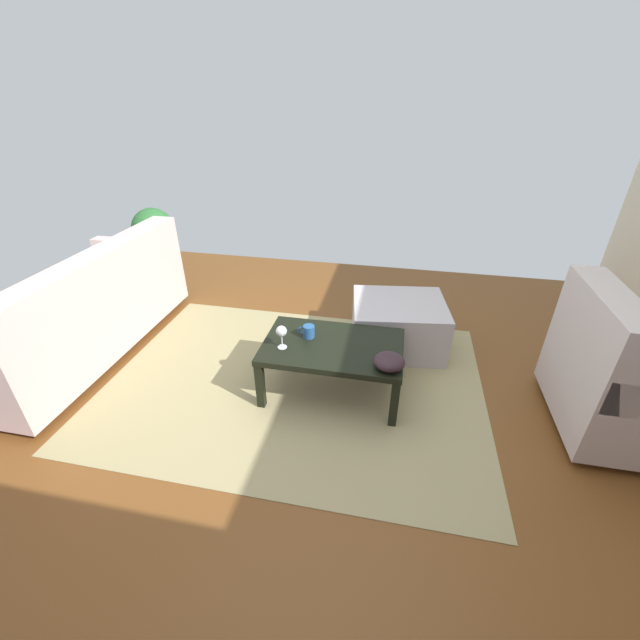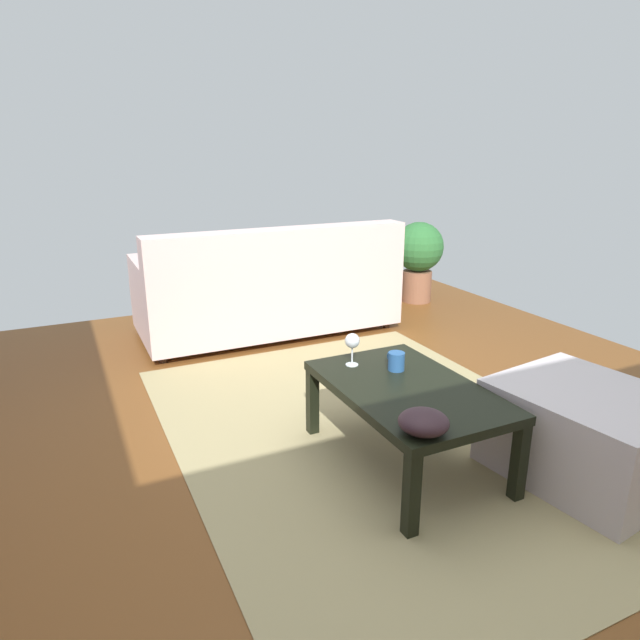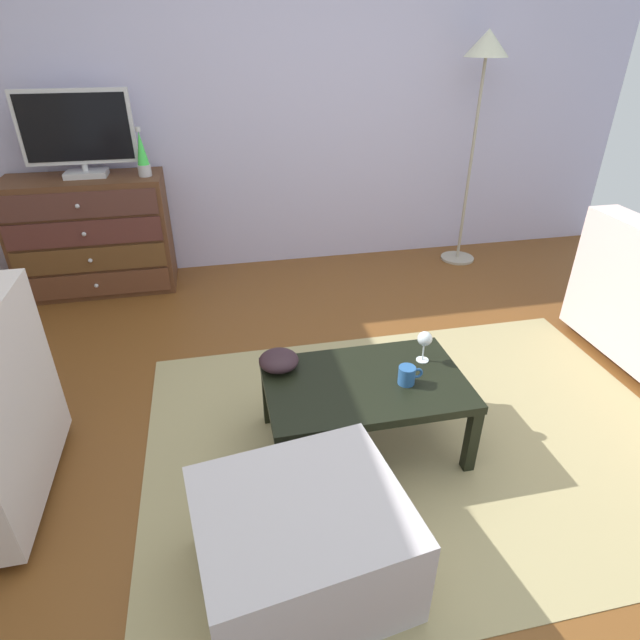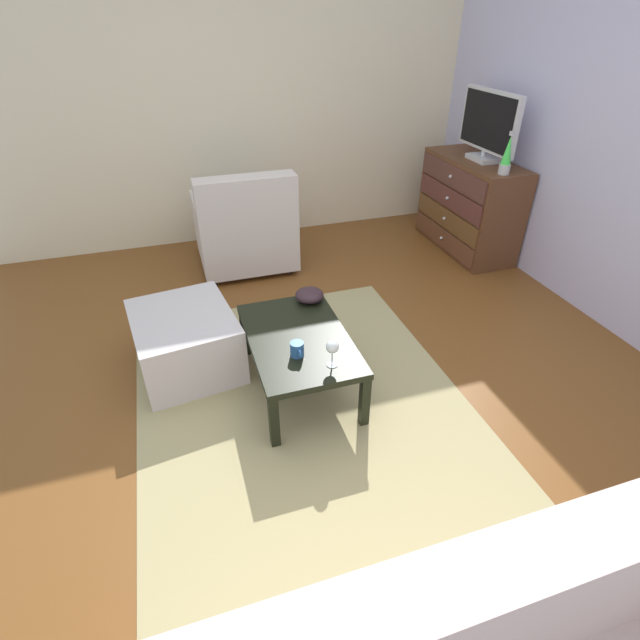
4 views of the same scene
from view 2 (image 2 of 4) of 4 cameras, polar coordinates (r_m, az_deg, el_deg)
The scene contains 9 objects.
ground_plane at distance 2.62m, azimuth 4.27°, elevation -14.79°, with size 5.64×4.91×0.05m, color brown.
area_rug at distance 2.84m, azimuth 5.83°, elevation -11.38°, with size 2.60×1.90×0.01m, color tan.
coffee_table at distance 2.48m, azimuth 8.83°, elevation -7.61°, with size 0.91×0.57×0.37m.
wine_glass at distance 2.61m, azimuth 3.32°, elevation -2.24°, with size 0.07×0.07×0.16m.
mug at distance 2.60m, azimuth 7.75°, elevation -4.17°, with size 0.11×0.08×0.08m.
bowl_decorative at distance 2.07m, azimuth 10.52°, elevation -10.19°, with size 0.19×0.19×0.08m, color #2F1E24.
couch_large at distance 4.20m, azimuth -5.14°, elevation 2.91°, with size 0.85×1.88×0.82m.
ottoman at distance 2.67m, azimuth 25.43°, elevation -10.41°, with size 0.70×0.60×0.39m, color #BEB6BA.
potted_plant at distance 5.11m, azimuth 10.01°, elevation 6.64°, with size 0.44×0.44×0.72m.
Camera 2 is at (-1.91, 1.12, 1.37)m, focal length 31.37 mm.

